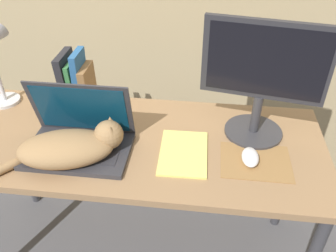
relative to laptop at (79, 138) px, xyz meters
The scene contains 8 objects.
desk 0.25m from the laptop, 20.55° to the left, with size 1.46×0.61×0.71m.
laptop is the anchor object (origin of this frame).
cat 0.07m from the laptop, 93.95° to the right, with size 0.43×0.26×0.14m.
external_monitor 0.71m from the laptop, 15.10° to the left, with size 0.44×0.23×0.46m.
mousepad 0.65m from the laptop, ahead, with size 0.25×0.20×0.00m.
computer_mouse 0.63m from the laptop, ahead, with size 0.06×0.10×0.03m.
book_row 0.32m from the laptop, 108.49° to the left, with size 0.12×0.15×0.25m.
notepad 0.39m from the laptop, ahead, with size 0.18×0.26×0.01m.
Camera 1 is at (0.25, -0.76, 1.57)m, focal length 38.00 mm.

